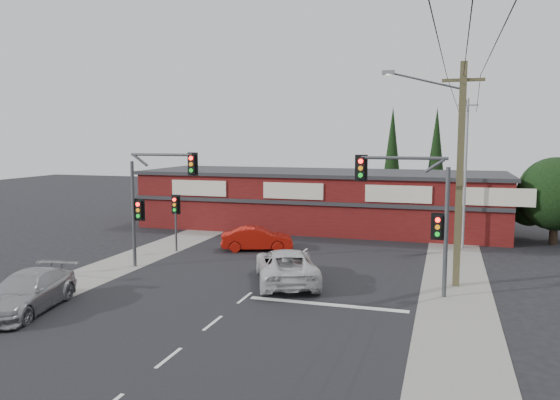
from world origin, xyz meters
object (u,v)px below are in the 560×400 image
(silver_suv, at_px, (27,292))
(shop_building, at_px, (321,199))
(red_sedan, at_px, (257,239))
(utility_pole, at_px, (457,167))
(white_suv, at_px, (286,266))

(silver_suv, bearing_deg, shop_building, 63.04)
(silver_suv, relative_size, shop_building, 0.19)
(silver_suv, xyz_separation_m, red_sedan, (4.73, 13.44, -0.05))
(utility_pole, bearing_deg, silver_suv, -151.35)
(silver_suv, distance_m, shop_building, 23.61)
(red_sedan, distance_m, utility_pole, 12.99)
(white_suv, distance_m, shop_building, 15.90)
(utility_pole, bearing_deg, shop_building, 123.76)
(white_suv, bearing_deg, silver_suv, 17.59)
(silver_suv, xyz_separation_m, utility_pole, (15.85, 8.66, 4.65))
(white_suv, xyz_separation_m, utility_pole, (7.40, 1.72, 4.61))
(white_suv, distance_m, utility_pole, 8.88)
(white_suv, xyz_separation_m, shop_building, (-1.96, 15.72, 1.34))
(white_suv, bearing_deg, utility_pole, 171.30)
(shop_building, bearing_deg, red_sedan, -100.86)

